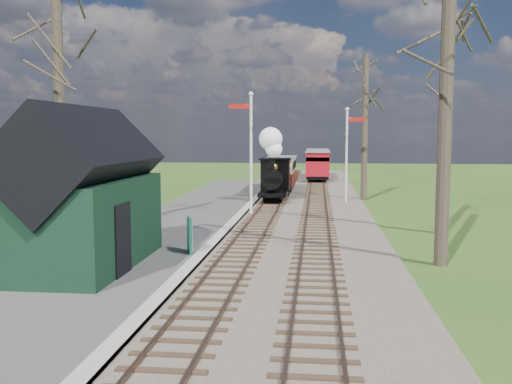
{
  "coord_description": "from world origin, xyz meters",
  "views": [
    {
      "loc": [
        2.61,
        -12.2,
        4.12
      ],
      "look_at": [
        -0.08,
        12.56,
        1.6
      ],
      "focal_mm": 40.0,
      "sensor_mm": 36.0,
      "label": 1
    }
  ],
  "objects_px": {
    "person": "(141,231)",
    "semaphore_near": "(250,145)",
    "coach": "(281,172)",
    "bench": "(102,259)",
    "red_carriage_b": "(318,162)",
    "station_shed": "(84,197)",
    "semaphore_far": "(348,147)",
    "locomotive": "(274,170)",
    "red_carriage_a": "(318,165)",
    "sign_board": "(190,235)"
  },
  "relations": [
    {
      "from": "red_carriage_a",
      "to": "locomotive",
      "type": "bearing_deg",
      "value": -99.5
    },
    {
      "from": "person",
      "to": "semaphore_near",
      "type": "bearing_deg",
      "value": 4.22
    },
    {
      "from": "red_carriage_a",
      "to": "person",
      "type": "height_order",
      "value": "red_carriage_a"
    },
    {
      "from": "person",
      "to": "locomotive",
      "type": "bearing_deg",
      "value": 6.36
    },
    {
      "from": "red_carriage_b",
      "to": "locomotive",
      "type": "bearing_deg",
      "value": -97.05
    },
    {
      "from": "semaphore_far",
      "to": "locomotive",
      "type": "bearing_deg",
      "value": -179.01
    },
    {
      "from": "station_shed",
      "to": "coach",
      "type": "height_order",
      "value": "station_shed"
    },
    {
      "from": "person",
      "to": "semaphore_far",
      "type": "bearing_deg",
      "value": -7.53
    },
    {
      "from": "locomotive",
      "to": "red_carriage_b",
      "type": "height_order",
      "value": "locomotive"
    },
    {
      "from": "person",
      "to": "red_carriage_a",
      "type": "bearing_deg",
      "value": 7.12
    },
    {
      "from": "semaphore_near",
      "to": "semaphore_far",
      "type": "relative_size",
      "value": 1.09
    },
    {
      "from": "locomotive",
      "to": "bench",
      "type": "height_order",
      "value": "locomotive"
    },
    {
      "from": "station_shed",
      "to": "semaphore_far",
      "type": "height_order",
      "value": "semaphore_far"
    },
    {
      "from": "semaphore_near",
      "to": "locomotive",
      "type": "bearing_deg",
      "value": 82.72
    },
    {
      "from": "semaphore_far",
      "to": "bench",
      "type": "bearing_deg",
      "value": -112.3
    },
    {
      "from": "bench",
      "to": "red_carriage_a",
      "type": "bearing_deg",
      "value": 80.12
    },
    {
      "from": "locomotive",
      "to": "red_carriage_a",
      "type": "bearing_deg",
      "value": 80.5
    },
    {
      "from": "person",
      "to": "bench",
      "type": "bearing_deg",
      "value": -167.86
    },
    {
      "from": "semaphore_near",
      "to": "red_carriage_b",
      "type": "xyz_separation_m",
      "value": [
        3.37,
        27.03,
        -2.12
      ]
    },
    {
      "from": "coach",
      "to": "bench",
      "type": "xyz_separation_m",
      "value": [
        -3.41,
        -24.97,
        -0.85
      ]
    },
    {
      "from": "coach",
      "to": "red_carriage_a",
      "type": "distance_m",
      "value": 9.9
    },
    {
      "from": "bench",
      "to": "person",
      "type": "xyz_separation_m",
      "value": [
        0.26,
        2.79,
        0.31
      ]
    },
    {
      "from": "red_carriage_a",
      "to": "person",
      "type": "relative_size",
      "value": 3.44
    },
    {
      "from": "station_shed",
      "to": "red_carriage_b",
      "type": "distance_m",
      "value": 39.65
    },
    {
      "from": "sign_board",
      "to": "locomotive",
      "type": "bearing_deg",
      "value": 84.31
    },
    {
      "from": "person",
      "to": "station_shed",
      "type": "bearing_deg",
      "value": 165.06
    },
    {
      "from": "red_carriage_b",
      "to": "bench",
      "type": "xyz_separation_m",
      "value": [
        -6.01,
        -40.02,
        -0.87
      ]
    },
    {
      "from": "semaphore_far",
      "to": "bench",
      "type": "xyz_separation_m",
      "value": [
        -7.79,
        -18.99,
        -2.72
      ]
    },
    {
      "from": "locomotive",
      "to": "semaphore_far",
      "type": "bearing_deg",
      "value": 0.99
    },
    {
      "from": "semaphore_far",
      "to": "red_carriage_b",
      "type": "distance_m",
      "value": 21.19
    },
    {
      "from": "semaphore_near",
      "to": "red_carriage_b",
      "type": "distance_m",
      "value": 27.33
    },
    {
      "from": "semaphore_near",
      "to": "station_shed",
      "type": "bearing_deg",
      "value": -106.38
    },
    {
      "from": "station_shed",
      "to": "semaphore_far",
      "type": "bearing_deg",
      "value": 64.28
    },
    {
      "from": "station_shed",
      "to": "bench",
      "type": "distance_m",
      "value": 2.11
    },
    {
      "from": "bench",
      "to": "person",
      "type": "bearing_deg",
      "value": 84.74
    },
    {
      "from": "coach",
      "to": "bench",
      "type": "bearing_deg",
      "value": -97.78
    },
    {
      "from": "coach",
      "to": "person",
      "type": "bearing_deg",
      "value": -98.1
    },
    {
      "from": "red_carriage_a",
      "to": "person",
      "type": "bearing_deg",
      "value": -100.28
    },
    {
      "from": "bench",
      "to": "person",
      "type": "relative_size",
      "value": 1.12
    },
    {
      "from": "red_carriage_a",
      "to": "semaphore_far",
      "type": "bearing_deg",
      "value": -83.49
    },
    {
      "from": "bench",
      "to": "locomotive",
      "type": "bearing_deg",
      "value": 79.8
    },
    {
      "from": "red_carriage_a",
      "to": "station_shed",
      "type": "bearing_deg",
      "value": -101.62
    },
    {
      "from": "station_shed",
      "to": "person",
      "type": "height_order",
      "value": "station_shed"
    },
    {
      "from": "semaphore_far",
      "to": "coach",
      "type": "bearing_deg",
      "value": 126.16
    },
    {
      "from": "red_carriage_b",
      "to": "sign_board",
      "type": "relative_size",
      "value": 4.28
    },
    {
      "from": "coach",
      "to": "station_shed",
      "type": "bearing_deg",
      "value": -100.16
    },
    {
      "from": "red_carriage_b",
      "to": "person",
      "type": "distance_m",
      "value": 37.68
    },
    {
      "from": "red_carriage_a",
      "to": "person",
      "type": "distance_m",
      "value": 32.26
    },
    {
      "from": "sign_board",
      "to": "semaphore_near",
      "type": "bearing_deg",
      "value": 85.27
    },
    {
      "from": "coach",
      "to": "semaphore_far",
      "type": "bearing_deg",
      "value": -53.84
    }
  ]
}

